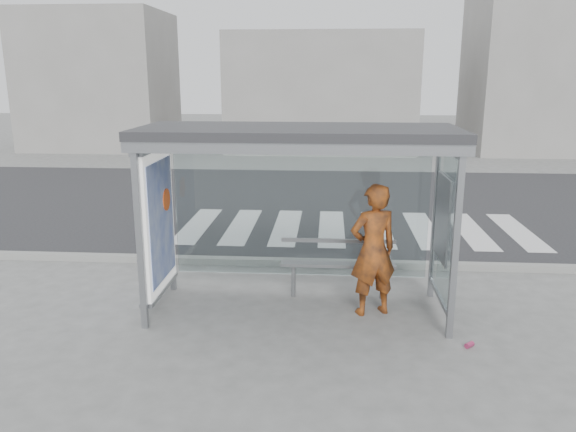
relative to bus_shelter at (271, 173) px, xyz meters
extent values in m
plane|color=slate|center=(0.37, -0.06, -1.98)|extent=(80.00, 80.00, 0.00)
cube|color=#262628|center=(0.37, 6.94, -1.98)|extent=(30.00, 10.00, 0.01)
cube|color=gray|center=(0.37, 1.89, -1.92)|extent=(30.00, 0.18, 0.12)
cube|color=silver|center=(-2.13, 4.44, -1.98)|extent=(0.55, 3.00, 0.00)
cube|color=silver|center=(-1.13, 4.44, -1.98)|extent=(0.55, 3.00, 0.00)
cube|color=silver|center=(-0.13, 4.44, -1.98)|extent=(0.55, 3.00, 0.00)
cube|color=silver|center=(0.87, 4.44, -1.98)|extent=(0.55, 3.00, 0.00)
cube|color=silver|center=(1.87, 4.44, -1.98)|extent=(0.55, 3.00, 0.00)
cube|color=silver|center=(2.87, 4.44, -1.98)|extent=(0.55, 3.00, 0.00)
cube|color=silver|center=(3.87, 4.44, -1.98)|extent=(0.55, 3.00, 0.00)
cube|color=silver|center=(4.87, 4.44, -1.98)|extent=(0.55, 3.00, 0.00)
cube|color=gray|center=(-1.63, -0.76, -0.73)|extent=(0.08, 0.08, 2.50)
cube|color=gray|center=(2.37, -0.76, -0.73)|extent=(0.08, 0.08, 2.50)
cube|color=gray|center=(-1.63, 0.64, -0.73)|extent=(0.08, 0.08, 2.50)
cube|color=gray|center=(2.37, 0.64, -0.73)|extent=(0.08, 0.08, 2.50)
cube|color=#2D2D30|center=(0.37, -0.06, 0.58)|extent=(4.25, 1.65, 0.12)
cube|color=gray|center=(0.37, -0.82, 0.47)|extent=(4.25, 0.06, 0.18)
cube|color=white|center=(0.37, 0.64, -0.68)|extent=(3.80, 0.02, 2.00)
cube|color=white|center=(-1.63, -0.06, -0.68)|extent=(0.15, 1.25, 2.00)
cube|color=#314BB0|center=(-1.54, -0.06, -0.68)|extent=(0.01, 1.10, 1.70)
cylinder|color=#E64E14|center=(-1.53, 0.19, -0.43)|extent=(0.02, 0.32, 0.32)
cube|color=white|center=(2.37, -0.06, -0.68)|extent=(0.03, 1.25, 2.00)
cube|color=beige|center=(2.34, -0.01, -0.58)|extent=(0.03, 0.86, 1.16)
cube|color=gray|center=(-9.63, 17.94, 1.02)|extent=(6.00, 5.00, 6.00)
cube|color=gray|center=(0.37, 17.94, 0.52)|extent=(8.00, 5.00, 5.00)
cube|color=gray|center=(9.37, 17.94, 1.52)|extent=(5.00, 5.00, 7.00)
imported|color=orange|center=(1.42, -0.06, -1.05)|extent=(0.80, 0.66, 1.87)
cube|color=slate|center=(0.95, 0.48, -1.46)|extent=(1.72, 0.21, 0.05)
cylinder|color=slate|center=(0.28, 0.48, -1.73)|extent=(0.07, 0.07, 0.50)
cylinder|color=slate|center=(1.62, 0.48, -1.73)|extent=(0.07, 0.07, 0.50)
cube|color=slate|center=(0.95, 0.60, -1.12)|extent=(1.72, 0.04, 0.06)
cylinder|color=#D23D74|center=(2.57, -1.02, -1.95)|extent=(0.14, 0.13, 0.07)
camera|label=1|loc=(0.79, -7.53, 1.32)|focal=35.00mm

